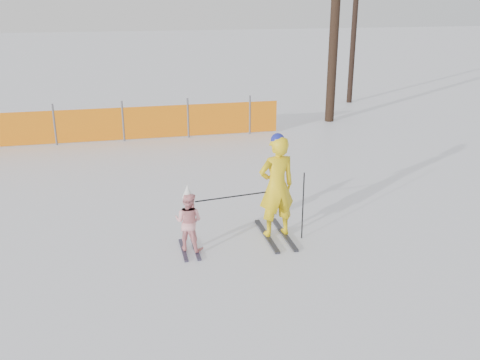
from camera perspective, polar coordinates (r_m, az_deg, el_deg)
name	(u,v)px	position (r m, az deg, el deg)	size (l,w,h in m)	color
ground	(246,239)	(9.98, 0.65, -6.36)	(120.00, 120.00, 0.00)	white
adult	(277,186)	(9.75, 3.92, -0.66)	(0.75, 1.45, 1.99)	black
child	(189,221)	(9.38, -5.51, -4.36)	(0.65, 0.88, 1.25)	black
ski_poles	(267,201)	(9.63, 2.90, -2.27)	(2.00, 0.22, 1.29)	black
safety_fence	(34,128)	(17.01, -21.13, 5.20)	(14.92, 0.06, 1.25)	#595960
tree_trunks	(341,26)	(20.15, 10.71, 15.81)	(2.40, 3.34, 6.68)	black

